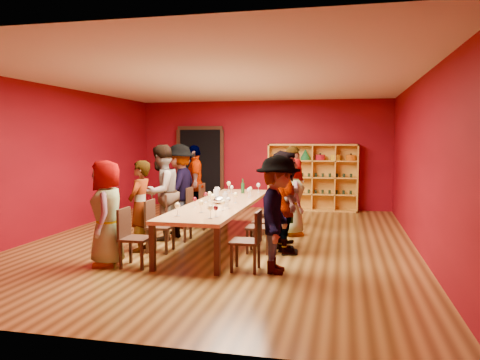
% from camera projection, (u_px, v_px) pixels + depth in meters
% --- Properties ---
extents(room_shell, '(7.10, 9.10, 3.04)m').
position_uv_depth(room_shell, '(222.00, 162.00, 8.73)').
color(room_shell, brown).
rests_on(room_shell, ground).
extents(tasting_table, '(1.10, 4.50, 0.75)m').
position_uv_depth(tasting_table, '(222.00, 205.00, 8.80)').
color(tasting_table, tan).
rests_on(tasting_table, ground).
extents(doorway, '(1.40, 0.17, 2.30)m').
position_uv_depth(doorway, '(201.00, 167.00, 13.46)').
color(doorway, black).
rests_on(doorway, ground).
extents(shelving_unit, '(2.40, 0.40, 1.80)m').
position_uv_depth(shelving_unit, '(313.00, 174.00, 12.67)').
color(shelving_unit, gold).
rests_on(shelving_unit, ground).
extents(chair_person_left_0, '(0.42, 0.42, 0.89)m').
position_uv_depth(chair_person_left_0, '(131.00, 234.00, 7.07)').
color(chair_person_left_0, black).
rests_on(chair_person_left_0, ground).
extents(person_left_0, '(0.69, 0.89, 1.61)m').
position_uv_depth(person_left_0, '(107.00, 213.00, 7.12)').
color(person_left_0, pink).
rests_on(person_left_0, ground).
extents(chair_person_left_1, '(0.42, 0.42, 0.89)m').
position_uv_depth(chair_person_left_1, '(156.00, 223.00, 8.01)').
color(chair_person_left_1, black).
rests_on(chair_person_left_1, ground).
extents(person_left_1, '(0.42, 0.58, 1.57)m').
position_uv_depth(person_left_1, '(140.00, 206.00, 8.05)').
color(person_left_1, '#516BA8').
rests_on(person_left_1, ground).
extents(chair_person_left_2, '(0.42, 0.42, 0.89)m').
position_uv_depth(chair_person_left_2, '(175.00, 214.00, 8.92)').
color(chair_person_left_2, black).
rests_on(chair_person_left_2, ground).
extents(person_left_2, '(0.70, 0.98, 1.83)m').
position_uv_depth(person_left_2, '(161.00, 192.00, 8.95)').
color(person_left_2, '#526DA9').
rests_on(person_left_2, ground).
extents(chair_person_left_3, '(0.42, 0.42, 0.89)m').
position_uv_depth(chair_person_left_3, '(195.00, 206.00, 10.08)').
color(chair_person_left_3, black).
rests_on(chair_person_left_3, ground).
extents(person_left_3, '(0.53, 1.20, 1.82)m').
position_uv_depth(person_left_3, '(180.00, 186.00, 10.12)').
color(person_left_3, '#4D4E52').
rests_on(person_left_3, ground).
extents(chair_person_left_4, '(0.42, 0.42, 0.89)m').
position_uv_depth(chair_person_left_4, '(207.00, 200.00, 10.96)').
color(chair_person_left_4, black).
rests_on(chair_person_left_4, ground).
extents(person_left_4, '(0.79, 1.15, 1.79)m').
position_uv_depth(person_left_4, '(195.00, 183.00, 10.99)').
color(person_left_4, pink).
rests_on(person_left_4, ground).
extents(chair_person_right_0, '(0.42, 0.42, 0.89)m').
position_uv_depth(chair_person_right_0, '(251.00, 237.00, 6.84)').
color(chair_person_right_0, black).
rests_on(chair_person_right_0, ground).
extents(person_right_0, '(0.47, 1.11, 1.71)m').
position_uv_depth(person_right_0, '(278.00, 214.00, 6.72)').
color(person_right_0, silver).
rests_on(person_right_0, ground).
extents(chair_person_right_1, '(0.42, 0.42, 0.89)m').
position_uv_depth(chair_person_right_1, '(264.00, 224.00, 7.93)').
color(chair_person_right_1, black).
rests_on(chair_person_right_1, ground).
extents(person_right_1, '(0.75, 1.03, 1.61)m').
position_uv_depth(person_right_1, '(286.00, 207.00, 7.83)').
color(person_right_1, '#5E8AC2').
rests_on(person_right_1, ground).
extents(chair_person_right_2, '(0.42, 0.42, 0.89)m').
position_uv_depth(chair_person_right_2, '(269.00, 218.00, 8.48)').
color(chair_person_right_2, black).
rests_on(chair_person_right_2, ground).
extents(person_right_2, '(0.56, 1.63, 1.73)m').
position_uv_depth(person_right_2, '(284.00, 199.00, 8.39)').
color(person_right_2, '#D08B90').
rests_on(person_right_2, ground).
extents(chair_person_right_3, '(0.42, 0.42, 0.89)m').
position_uv_depth(chair_person_right_3, '(277.00, 210.00, 9.47)').
color(chair_person_right_3, black).
rests_on(chair_person_right_3, ground).
extents(person_right_3, '(0.67, 0.86, 1.55)m').
position_uv_depth(person_right_3, '(292.00, 197.00, 9.38)').
color(person_right_3, '#C38389').
rests_on(person_right_3, ground).
extents(chair_person_right_4, '(0.42, 0.42, 0.89)m').
position_uv_depth(chair_person_right_4, '(284.00, 203.00, 10.54)').
color(chair_person_right_4, black).
rests_on(chair_person_right_4, ground).
extents(person_right_4, '(0.49, 0.66, 1.77)m').
position_uv_depth(person_right_4, '(295.00, 186.00, 10.46)').
color(person_right_4, silver).
rests_on(person_right_4, ground).
extents(wine_glass_0, '(0.07, 0.07, 0.18)m').
position_uv_depth(wine_glass_0, '(223.00, 203.00, 7.76)').
color(wine_glass_0, silver).
rests_on(wine_glass_0, tasting_table).
extents(wine_glass_1, '(0.08, 0.08, 0.21)m').
position_uv_depth(wine_glass_1, '(258.00, 185.00, 10.44)').
color(wine_glass_1, silver).
rests_on(wine_glass_1, tasting_table).
extents(wine_glass_2, '(0.07, 0.07, 0.19)m').
position_uv_depth(wine_glass_2, '(217.00, 189.00, 9.77)').
color(wine_glass_2, silver).
rests_on(wine_glass_2, tasting_table).
extents(wine_glass_3, '(0.08, 0.08, 0.21)m').
position_uv_depth(wine_glass_3, '(210.00, 208.00, 6.96)').
color(wine_glass_3, silver).
rests_on(wine_glass_3, tasting_table).
extents(wine_glass_4, '(0.07, 0.07, 0.18)m').
position_uv_depth(wine_glass_4, '(216.00, 208.00, 7.09)').
color(wine_glass_4, silver).
rests_on(wine_glass_4, tasting_table).
extents(wine_glass_5, '(0.08, 0.08, 0.19)m').
position_uv_depth(wine_glass_5, '(206.00, 195.00, 8.75)').
color(wine_glass_5, silver).
rests_on(wine_glass_5, tasting_table).
extents(wine_glass_6, '(0.08, 0.08, 0.20)m').
position_uv_depth(wine_glass_6, '(218.00, 190.00, 9.59)').
color(wine_glass_6, silver).
rests_on(wine_glass_6, tasting_table).
extents(wine_glass_7, '(0.07, 0.07, 0.18)m').
position_uv_depth(wine_glass_7, '(232.00, 188.00, 10.14)').
color(wine_glass_7, silver).
rests_on(wine_glass_7, tasting_table).
extents(wine_glass_8, '(0.09, 0.09, 0.21)m').
position_uv_depth(wine_glass_8, '(213.00, 197.00, 8.29)').
color(wine_glass_8, silver).
rests_on(wine_glass_8, tasting_table).
extents(wine_glass_9, '(0.08, 0.08, 0.19)m').
position_uv_depth(wine_glass_9, '(250.00, 189.00, 9.76)').
color(wine_glass_9, silver).
rests_on(wine_glass_9, tasting_table).
extents(wine_glass_10, '(0.08, 0.08, 0.20)m').
position_uv_depth(wine_glass_10, '(236.00, 195.00, 8.65)').
color(wine_glass_10, silver).
rests_on(wine_glass_10, tasting_table).
extents(wine_glass_11, '(0.08, 0.08, 0.20)m').
position_uv_depth(wine_glass_11, '(249.00, 190.00, 9.44)').
color(wine_glass_11, silver).
rests_on(wine_glass_11, tasting_table).
extents(wine_glass_12, '(0.08, 0.08, 0.20)m').
position_uv_depth(wine_glass_12, '(228.00, 200.00, 7.96)').
color(wine_glass_12, silver).
rests_on(wine_glass_12, tasting_table).
extents(wine_glass_13, '(0.08, 0.08, 0.20)m').
position_uv_depth(wine_glass_13, '(201.00, 203.00, 7.52)').
color(wine_glass_13, silver).
rests_on(wine_glass_13, tasting_table).
extents(wine_glass_14, '(0.07, 0.07, 0.18)m').
position_uv_depth(wine_glass_14, '(195.00, 200.00, 8.11)').
color(wine_glass_14, silver).
rests_on(wine_glass_14, tasting_table).
extents(wine_glass_15, '(0.09, 0.09, 0.21)m').
position_uv_depth(wine_glass_15, '(177.00, 206.00, 7.18)').
color(wine_glass_15, silver).
rests_on(wine_glass_15, tasting_table).
extents(wine_glass_16, '(0.09, 0.09, 0.22)m').
position_uv_depth(wine_glass_16, '(229.00, 184.00, 10.66)').
color(wine_glass_16, silver).
rests_on(wine_glass_16, tasting_table).
extents(wine_glass_17, '(0.07, 0.07, 0.18)m').
position_uv_depth(wine_glass_17, '(210.00, 194.00, 8.99)').
color(wine_glass_17, silver).
rests_on(wine_glass_17, tasting_table).
extents(spittoon_bowl, '(0.27, 0.27, 0.15)m').
position_uv_depth(spittoon_bowl, '(219.00, 200.00, 8.59)').
color(spittoon_bowl, '#B0B3B7').
rests_on(spittoon_bowl, tasting_table).
extents(carafe_a, '(0.11, 0.11, 0.28)m').
position_uv_depth(carafe_a, '(216.00, 195.00, 8.86)').
color(carafe_a, silver).
rests_on(carafe_a, tasting_table).
extents(carafe_b, '(0.11, 0.11, 0.27)m').
position_uv_depth(carafe_b, '(225.00, 200.00, 8.22)').
color(carafe_b, silver).
rests_on(carafe_b, tasting_table).
extents(wine_bottle, '(0.10, 0.10, 0.32)m').
position_uv_depth(wine_bottle, '(243.00, 188.00, 10.21)').
color(wine_bottle, '#153A1C').
rests_on(wine_bottle, tasting_table).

